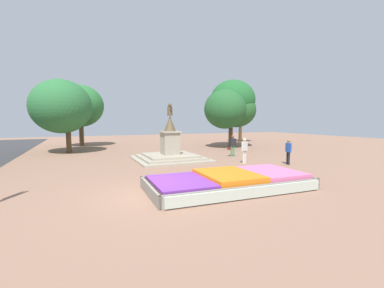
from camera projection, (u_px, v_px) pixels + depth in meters
The scene contains 10 objects.
ground_plane at pixel (155, 195), 10.14m from camera, with size 85.55×85.55×0.00m, color #8C6651.
flower_planter at pixel (231, 182), 11.15m from camera, with size 7.17×3.63×0.68m.
statue_monument at pixel (170, 151), 19.11m from camera, with size 5.11×5.11×4.22m.
pedestrian_with_handbag at pixel (232, 144), 20.96m from camera, with size 0.68×0.43×1.75m.
pedestrian_near_planter at pixel (288, 150), 17.08m from camera, with size 0.29×0.56×1.71m.
pedestrian_crossing_plaza at pixel (245, 149), 17.63m from camera, with size 0.56×0.30×1.75m.
park_tree_far_left at pixel (242, 107), 34.91m from camera, with size 3.54×3.25×6.25m.
park_tree_behind_statue at pixel (231, 106), 28.11m from camera, with size 6.16×5.88×7.44m.
park_tree_far_right at pixel (59, 107), 23.07m from camera, with size 5.33×5.83×6.60m.
park_tree_street_side at pixel (81, 106), 29.27m from camera, with size 5.29×5.47×6.98m.
Camera 1 is at (-2.66, -9.66, 2.94)m, focal length 24.00 mm.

